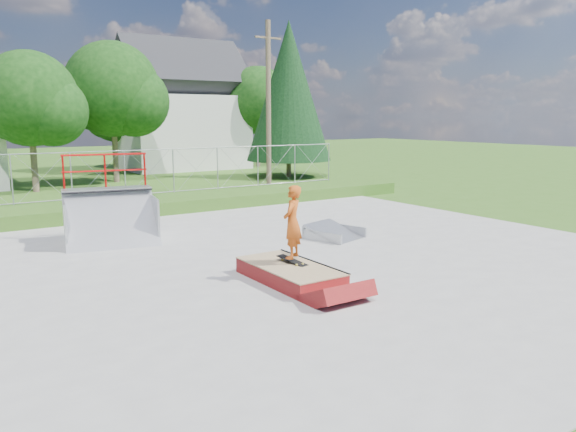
% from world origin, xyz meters
% --- Properties ---
extents(ground, '(120.00, 120.00, 0.00)m').
position_xyz_m(ground, '(0.00, 0.00, 0.00)').
color(ground, '#37621C').
rests_on(ground, ground).
extents(concrete_pad, '(20.00, 16.00, 0.04)m').
position_xyz_m(concrete_pad, '(0.00, 0.00, 0.02)').
color(concrete_pad, gray).
rests_on(concrete_pad, ground).
extents(grass_berm, '(24.00, 3.00, 0.50)m').
position_xyz_m(grass_berm, '(0.00, 9.50, 0.25)').
color(grass_berm, '#37621C').
rests_on(grass_berm, ground).
extents(grind_box, '(1.26, 2.61, 0.39)m').
position_xyz_m(grind_box, '(-0.19, -1.30, 0.19)').
color(grind_box, maroon).
rests_on(grind_box, concrete_pad).
extents(quarter_pipe, '(2.85, 2.54, 2.49)m').
position_xyz_m(quarter_pipe, '(-2.28, 4.69, 1.25)').
color(quarter_pipe, '#AFB2B7').
rests_on(quarter_pipe, concrete_pad).
extents(flat_bank_ramp, '(1.71, 1.77, 0.41)m').
position_xyz_m(flat_bank_ramp, '(3.38, 1.62, 0.21)').
color(flat_bank_ramp, '#AFB2B7').
rests_on(flat_bank_ramp, concrete_pad).
extents(skateboard, '(0.38, 0.82, 0.13)m').
position_xyz_m(skateboard, '(-0.03, -1.17, 0.43)').
color(skateboard, black).
rests_on(skateboard, grind_box).
extents(skater, '(0.70, 0.66, 1.61)m').
position_xyz_m(skater, '(-0.03, -1.17, 1.23)').
color(skater, '#BF5117').
rests_on(skater, grind_box).
extents(chain_link_fence, '(20.00, 0.06, 1.80)m').
position_xyz_m(chain_link_fence, '(0.00, 10.50, 1.40)').
color(chain_link_fence, '#979BA0').
rests_on(chain_link_fence, grass_berm).
extents(gable_house, '(8.40, 6.08, 8.94)m').
position_xyz_m(gable_house, '(9.00, 26.00, 3.84)').
color(gable_house, beige).
rests_on(gable_house, ground).
extents(utility_pole, '(0.24, 0.24, 8.00)m').
position_xyz_m(utility_pole, '(7.50, 12.00, 4.00)').
color(utility_pole, brown).
rests_on(utility_pole, ground).
extents(tree_left_near, '(4.76, 4.48, 6.65)m').
position_xyz_m(tree_left_near, '(-1.75, 17.83, 4.24)').
color(tree_left_near, brown).
rests_on(tree_left_near, ground).
extents(tree_center, '(5.44, 5.12, 7.60)m').
position_xyz_m(tree_center, '(2.78, 19.81, 4.85)').
color(tree_center, brown).
rests_on(tree_center, ground).
extents(tree_right_far, '(5.10, 4.80, 7.12)m').
position_xyz_m(tree_right_far, '(14.27, 23.82, 4.54)').
color(tree_right_far, brown).
rests_on(tree_right_far, ground).
extents(tree_back_mid, '(4.08, 3.84, 5.70)m').
position_xyz_m(tree_back_mid, '(5.21, 27.86, 3.63)').
color(tree_back_mid, brown).
rests_on(tree_back_mid, ground).
extents(conifer_tree, '(5.04, 5.04, 9.10)m').
position_xyz_m(conifer_tree, '(12.00, 17.00, 5.05)').
color(conifer_tree, brown).
rests_on(conifer_tree, ground).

